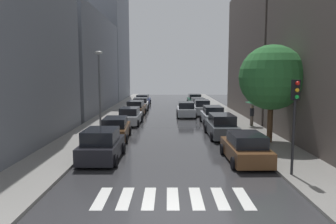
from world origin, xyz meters
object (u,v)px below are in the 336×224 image
Objects in this scene: parked_car_left_fourth at (136,109)px; street_tree_right at (271,78)px; parked_car_left_second at (115,129)px; parked_car_left_fifth at (140,104)px; parked_car_left_nearest at (101,146)px; parked_car_right_fourth at (202,108)px; parked_car_right_fifth at (198,104)px; car_midroad at (186,110)px; parked_car_left_sixth at (143,100)px; parked_car_right_sixth at (194,100)px; traffic_light_right_corner at (295,106)px; parked_car_right_third at (212,116)px; lamp_post_left at (99,85)px; pedestrian_foreground at (252,108)px; parked_car_left_third at (130,116)px; parked_car_right_nearest at (245,148)px; parked_car_right_second at (221,126)px.

street_tree_right is (10.42, -14.46, 3.66)m from parked_car_left_fourth.
parked_car_left_second is 1.05× the size of parked_car_left_fifth.
parked_car_right_fourth is at bearing -21.06° from parked_car_left_nearest.
car_midroad reaches higher than parked_car_right_fifth.
parked_car_left_sixth is 9.70m from parked_car_right_fifth.
parked_car_right_sixth is at bearing -85.16° from parked_car_left_sixth.
traffic_light_right_corner is at bearing -168.97° from car_midroad.
parked_car_left_fourth is at bearing 0.35° from parked_car_left_nearest.
parked_car_right_third is at bearing -31.87° from parked_car_left_nearest.
car_midroad is 0.70× the size of lamp_post_left.
parked_car_left_nearest is at bearing 163.15° from car_midroad.
street_tree_right reaches higher than parked_car_left_fourth.
pedestrian_foreground is at bearing -45.87° from parked_car_left_nearest.
parked_car_left_fourth is (-0.08, 6.19, 0.04)m from parked_car_left_third.
parked_car_right_fourth is (7.43, 6.95, 0.06)m from parked_car_left_third.
traffic_light_right_corner is (1.67, -27.57, 2.56)m from parked_car_right_fifth.
parked_car_right_fourth is at bearing -48.24° from car_midroad.
parked_car_right_nearest is at bearing 178.95° from parked_car_right_sixth.
street_tree_right is at bearing -18.04° from lamp_post_left.
car_midroad is 2.12× the size of pedestrian_foreground.
parked_car_left_second is 11.33m from street_tree_right.
parked_car_left_nearest is 0.92× the size of parked_car_right_fourth.
parked_car_left_fifth is 9.36m from parked_car_right_fourth.
traffic_light_right_corner is (9.25, -21.33, 2.49)m from parked_car_left_fourth.
car_midroad is at bearing -143.55° from parked_car_left_fifth.
parked_car_right_second is 1.12× the size of traffic_light_right_corner.
street_tree_right reaches higher than parked_car_right_third.
parked_car_right_fourth is 14.88m from lamp_post_left.
street_tree_right is 7.07m from traffic_light_right_corner.
parked_car_right_nearest is 0.91× the size of parked_car_right_fifth.
parked_car_right_fourth is 2.53m from car_midroad.
parked_car_right_third is 10.96m from lamp_post_left.
parked_car_right_second is at bearing -159.02° from parked_car_left_fifth.
lamp_post_left is (-1.83, -4.31, 3.07)m from parked_car_left_third.
parked_car_right_third is (7.83, -12.33, 0.07)m from parked_car_left_fifth.
pedestrian_foreground is (3.32, -20.27, 0.97)m from parked_car_right_sixth.
parked_car_left_nearest is at bearing 162.40° from traffic_light_right_corner.
pedestrian_foreground is (5.37, -6.99, 0.97)m from car_midroad.
parked_car_left_second is at bearing 155.15° from car_midroad.
parked_car_right_sixth is 2.10× the size of pedestrian_foreground.
parked_car_right_second is at bearing -9.44° from lamp_post_left.
parked_car_left_nearest is 12.21m from parked_car_left_third.
parked_car_left_second is at bearing -177.35° from parked_car_left_sixth.
parked_car_left_second is at bearing 155.08° from parked_car_right_fifth.
parked_car_left_fourth is 13.54m from pedestrian_foreground.
parked_car_left_fourth is at bearing 2.70° from parked_car_left_third.
pedestrian_foreground is 0.32× the size of street_tree_right.
parked_car_right_third reaches higher than parked_car_left_sixth.
parked_car_left_fourth is 0.77× the size of lamp_post_left.
parked_car_left_nearest is 5.56m from parked_car_left_second.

